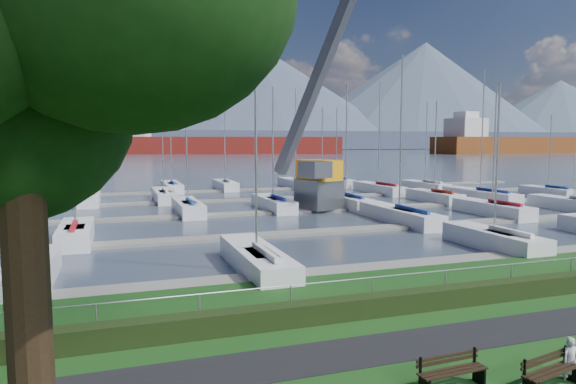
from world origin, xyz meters
name	(u,v)px	position (x,y,z in m)	size (l,w,h in m)	color
path	(449,338)	(0.00, -3.00, 0.01)	(160.00, 2.00, 0.04)	black
water	(132,153)	(0.00, 260.00, -0.40)	(800.00, 540.00, 0.20)	#3A4555
hedge	(403,302)	(0.00, -0.40, 0.35)	(80.00, 0.70, 0.70)	black
fence	(398,275)	(0.00, 0.00, 1.20)	(0.04, 0.04, 80.00)	#9B9DA3
foothill	(128,140)	(0.00, 330.00, 6.00)	(900.00, 80.00, 12.00)	#444C64
mountains	(133,87)	(7.35, 404.62, 46.68)	(1190.00, 360.00, 115.00)	#3E4A5A
docks	(234,214)	(0.00, 26.00, -0.22)	(90.00, 41.60, 0.25)	#65615E
bench_left	(451,372)	(-1.87, -5.62, 0.42)	(1.82, 0.50, 0.85)	black
bench_right	(550,372)	(0.37, -6.38, 0.42)	(1.85, 0.77, 0.85)	black
person	(571,356)	(1.19, -6.22, 0.62)	(0.45, 0.30, 1.25)	#B3B2B9
tree	(31,3)	(-10.51, -6.51, 8.04)	(7.80, 7.12, 11.71)	black
crane	(319,147)	(8.31, 27.70, 5.33)	(7.50, 13.00, 22.35)	#575A5F
cargo_ship_mid	(209,146)	(32.77, 220.67, 3.44)	(112.59, 48.02, 21.50)	maroon
cargo_ship_east	(507,145)	(171.13, 185.54, 3.66)	(88.75, 25.98, 21.50)	brown
sailboat_fleet	(199,146)	(-2.30, 29.44, 5.41)	(75.18, 49.50, 13.68)	#1B4598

